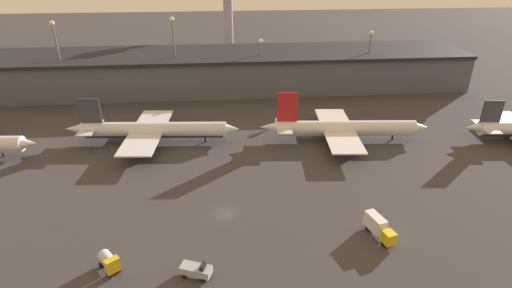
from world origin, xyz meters
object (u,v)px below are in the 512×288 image
object	(u,v)px
airplane_2	(343,128)
service_vehicle_3	(196,270)
airplane_1	(153,130)
service_vehicle_1	(109,262)
control_tower	(228,9)
service_vehicle_4	(379,227)

from	to	relation	value
airplane_2	service_vehicle_3	size ratio (longest dim) A/B	8.48
airplane_1	service_vehicle_1	world-z (taller)	airplane_1
service_vehicle_3	airplane_1	bearing A→B (deg)	125.84
airplane_2	service_vehicle_3	xyz separation A→B (m)	(-39.76, -50.06, -2.30)
service_vehicle_1	control_tower	distance (m)	146.96
service_vehicle_3	airplane_2	bearing A→B (deg)	72.34
airplane_1	service_vehicle_3	world-z (taller)	airplane_1
service_vehicle_3	service_vehicle_4	size ratio (longest dim) A/B	0.72
service_vehicle_4	service_vehicle_3	bearing A→B (deg)	-93.34
service_vehicle_1	service_vehicle_4	bearing A→B (deg)	58.36
service_vehicle_1	airplane_1	bearing A→B (deg)	142.50
service_vehicle_3	control_tower	xyz separation A→B (m)	(10.11, 146.09, 22.67)
service_vehicle_4	airplane_2	bearing A→B (deg)	157.02
airplane_2	service_vehicle_1	bearing A→B (deg)	-134.67
airplane_1	service_vehicle_4	size ratio (longest dim) A/B	6.20
airplane_2	service_vehicle_3	distance (m)	63.97
airplane_2	control_tower	xyz separation A→B (m)	(-29.64, 96.03, 20.36)
service_vehicle_1	service_vehicle_4	size ratio (longest dim) A/B	0.62
service_vehicle_1	airplane_2	bearing A→B (deg)	93.83
airplane_1	control_tower	distance (m)	97.86
service_vehicle_1	service_vehicle_3	xyz separation A→B (m)	(14.95, -3.01, -0.38)
service_vehicle_4	control_tower	size ratio (longest dim) A/B	0.19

